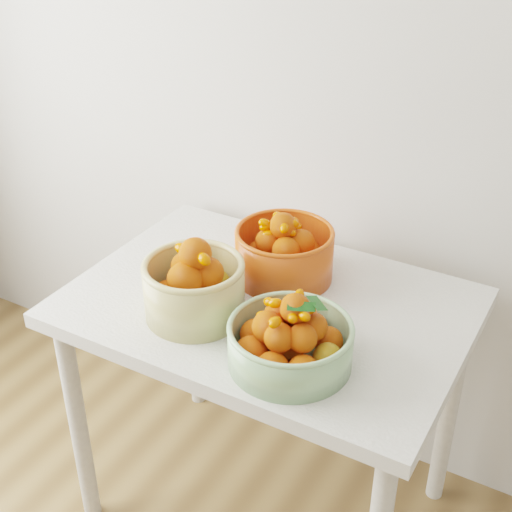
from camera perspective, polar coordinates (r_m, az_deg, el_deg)
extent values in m
cube|color=silver|center=(1.83, 0.94, -4.14)|extent=(1.00, 0.70, 0.04)
cylinder|color=silver|center=(2.10, -14.03, -12.99)|extent=(0.05, 0.05, 0.71)
cylinder|color=silver|center=(2.44, -4.94, -5.05)|extent=(0.05, 0.05, 0.71)
cylinder|color=silver|center=(2.16, 15.21, -11.65)|extent=(0.05, 0.05, 0.71)
cylinder|color=tan|center=(1.74, -4.96, -2.76)|extent=(0.28, 0.28, 0.14)
torus|color=tan|center=(1.70, -5.07, -0.80)|extent=(0.29, 0.29, 0.02)
sphere|color=#D1660C|center=(1.71, -3.23, -3.77)|extent=(0.08, 0.08, 0.08)
sphere|color=#D1660C|center=(1.78, -3.42, -2.34)|extent=(0.09, 0.09, 0.09)
sphere|color=#D1660C|center=(1.79, -5.69, -2.13)|extent=(0.08, 0.08, 0.08)
sphere|color=#F44500|center=(1.75, -7.01, -3.21)|extent=(0.08, 0.08, 0.08)
sphere|color=#F44500|center=(1.69, -5.42, -4.32)|extent=(0.09, 0.09, 0.09)
sphere|color=#F44500|center=(1.74, -4.94, -3.15)|extent=(0.08, 0.08, 0.08)
sphere|color=#F44500|center=(1.71, -3.88, -1.36)|extent=(0.08, 0.08, 0.08)
sphere|color=#F44500|center=(1.74, -5.59, -0.85)|extent=(0.08, 0.08, 0.08)
sphere|color=#F44500|center=(1.69, -5.71, -1.90)|extent=(0.09, 0.09, 0.09)
sphere|color=#F44500|center=(1.68, -4.88, 0.19)|extent=(0.08, 0.08, 0.08)
ellipsoid|color=#E24B00|center=(1.70, -5.96, 0.59)|extent=(0.05, 0.03, 0.03)
ellipsoid|color=#E24B00|center=(1.64, -4.17, -0.26)|extent=(0.05, 0.05, 0.04)
ellipsoid|color=#E24B00|center=(1.71, -4.56, -0.03)|extent=(0.04, 0.04, 0.04)
ellipsoid|color=#E24B00|center=(1.68, -4.99, 0.24)|extent=(0.05, 0.04, 0.04)
ellipsoid|color=#E24B00|center=(1.73, -5.45, 0.46)|extent=(0.05, 0.05, 0.05)
ellipsoid|color=#E24B00|center=(1.74, -5.66, 0.15)|extent=(0.05, 0.05, 0.04)
ellipsoid|color=#E24B00|center=(1.73, -5.02, 0.60)|extent=(0.04, 0.05, 0.04)
ellipsoid|color=#E24B00|center=(1.67, -5.31, -0.75)|extent=(0.04, 0.05, 0.03)
cylinder|color=#91BA85|center=(1.59, 2.75, -7.15)|extent=(0.36, 0.36, 0.10)
torus|color=#91BA85|center=(1.56, 2.79, -5.74)|extent=(0.36, 0.36, 0.01)
sphere|color=#D1660C|center=(1.57, 5.74, -8.08)|extent=(0.07, 0.07, 0.07)
sphere|color=#F44500|center=(1.61, 5.82, -6.78)|extent=(0.07, 0.07, 0.07)
sphere|color=#F44500|center=(1.66, 4.07, -5.53)|extent=(0.07, 0.07, 0.07)
sphere|color=#F44500|center=(1.66, 1.97, -5.38)|extent=(0.07, 0.07, 0.07)
sphere|color=#F44500|center=(1.63, -0.06, -6.27)|extent=(0.07, 0.07, 0.07)
sphere|color=#F44500|center=(1.57, -0.38, -7.72)|extent=(0.07, 0.07, 0.07)
sphere|color=#F44500|center=(1.53, 1.29, -9.03)|extent=(0.08, 0.08, 0.08)
sphere|color=#F44500|center=(1.53, 3.81, -9.18)|extent=(0.07, 0.07, 0.07)
sphere|color=#F44500|center=(1.59, 2.74, -7.22)|extent=(0.07, 0.07, 0.07)
sphere|color=#F44500|center=(1.56, 4.60, -5.67)|extent=(0.06, 0.06, 0.06)
sphere|color=#F44500|center=(1.59, 3.69, -4.75)|extent=(0.07, 0.07, 0.07)
sphere|color=#F44500|center=(1.59, 1.80, -4.75)|extent=(0.07, 0.07, 0.07)
sphere|color=#F44500|center=(1.56, 0.99, -5.69)|extent=(0.07, 0.07, 0.07)
sphere|color=#F44500|center=(1.53, 1.87, -6.55)|extent=(0.07, 0.07, 0.07)
sphere|color=#F44500|center=(1.53, 3.74, -6.58)|extent=(0.06, 0.06, 0.06)
sphere|color=#F44500|center=(1.53, 3.15, -4.21)|extent=(0.07, 0.07, 0.07)
ellipsoid|color=#E24B00|center=(1.59, 3.49, -3.11)|extent=(0.03, 0.04, 0.03)
ellipsoid|color=#E24B00|center=(1.55, 1.02, -4.98)|extent=(0.04, 0.04, 0.03)
ellipsoid|color=#E24B00|center=(1.58, 1.08, -3.71)|extent=(0.04, 0.04, 0.03)
ellipsoid|color=#E24B00|center=(1.50, 3.89, -4.85)|extent=(0.04, 0.03, 0.03)
ellipsoid|color=#E24B00|center=(1.57, 2.31, -4.40)|extent=(0.04, 0.04, 0.03)
ellipsoid|color=#E24B00|center=(1.56, 0.58, -4.80)|extent=(0.04, 0.03, 0.03)
ellipsoid|color=#E24B00|center=(1.54, 1.55, -3.79)|extent=(0.04, 0.03, 0.03)
ellipsoid|color=#E24B00|center=(1.54, 4.25, -4.32)|extent=(0.04, 0.04, 0.04)
ellipsoid|color=#E24B00|center=(1.49, 1.54, -5.34)|extent=(0.03, 0.04, 0.03)
ellipsoid|color=#E24B00|center=(1.53, 2.72, -4.41)|extent=(0.03, 0.04, 0.03)
ellipsoid|color=#E24B00|center=(1.53, 1.54, -5.30)|extent=(0.04, 0.04, 0.04)
ellipsoid|color=#E24B00|center=(1.55, 2.71, -4.67)|extent=(0.04, 0.04, 0.03)
ellipsoid|color=#E24B00|center=(1.51, 2.96, -4.98)|extent=(0.04, 0.04, 0.04)
cylinder|color=#DC4112|center=(1.88, 2.27, 0.10)|extent=(0.26, 0.26, 0.13)
torus|color=#DC4112|center=(1.85, 2.31, 1.90)|extent=(0.26, 0.26, 0.01)
sphere|color=#F44500|center=(1.86, 4.39, -1.01)|extent=(0.07, 0.07, 0.07)
sphere|color=#F44500|center=(1.93, 4.19, 0.21)|extent=(0.08, 0.08, 0.08)
sphere|color=#F44500|center=(1.96, 2.14, 0.77)|extent=(0.08, 0.08, 0.08)
sphere|color=#F44500|center=(1.92, 0.23, 0.20)|extent=(0.07, 0.07, 0.07)
sphere|color=#F44500|center=(1.85, 0.26, -1.07)|extent=(0.07, 0.07, 0.07)
sphere|color=#F44500|center=(1.82, 2.27, -1.67)|extent=(0.08, 0.08, 0.08)
sphere|color=#F44500|center=(1.89, 2.26, -0.41)|extent=(0.07, 0.07, 0.07)
sphere|color=#F44500|center=(1.86, 3.61, 1.04)|extent=(0.07, 0.07, 0.07)
sphere|color=#F44500|center=(1.90, 2.25, 1.74)|extent=(0.07, 0.07, 0.07)
sphere|color=#F44500|center=(1.86, 0.98, 1.15)|extent=(0.07, 0.07, 0.07)
sphere|color=#F44500|center=(1.82, 2.40, 0.43)|extent=(0.07, 0.07, 0.07)
sphere|color=#F44500|center=(1.84, 2.17, 2.43)|extent=(0.07, 0.07, 0.07)
ellipsoid|color=#E24B00|center=(1.84, 2.22, 1.53)|extent=(0.04, 0.04, 0.03)
ellipsoid|color=#E24B00|center=(1.89, 1.72, 3.20)|extent=(0.04, 0.05, 0.03)
ellipsoid|color=#E24B00|center=(1.84, 0.72, 2.63)|extent=(0.05, 0.04, 0.03)
ellipsoid|color=#E24B00|center=(1.83, 2.94, 2.56)|extent=(0.05, 0.04, 0.04)
ellipsoid|color=#E24B00|center=(1.84, 1.00, 1.75)|extent=(0.04, 0.05, 0.04)
ellipsoid|color=#E24B00|center=(1.83, 2.75, 1.97)|extent=(0.04, 0.04, 0.04)
ellipsoid|color=#E24B00|center=(1.85, 0.77, 2.38)|extent=(0.05, 0.04, 0.04)
ellipsoid|color=#E24B00|center=(1.81, 2.28, 2.26)|extent=(0.04, 0.05, 0.04)
ellipsoid|color=#E24B00|center=(1.88, 3.02, 2.77)|extent=(0.03, 0.04, 0.04)
ellipsoid|color=#E24B00|center=(1.84, 2.24, 2.74)|extent=(0.05, 0.04, 0.04)
ellipsoid|color=#E24B00|center=(1.90, 1.90, 2.64)|extent=(0.05, 0.04, 0.04)
ellipsoid|color=#E24B00|center=(1.89, 3.28, 2.31)|extent=(0.03, 0.04, 0.04)
ellipsoid|color=#E24B00|center=(1.85, 1.72, 2.06)|extent=(0.04, 0.04, 0.03)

